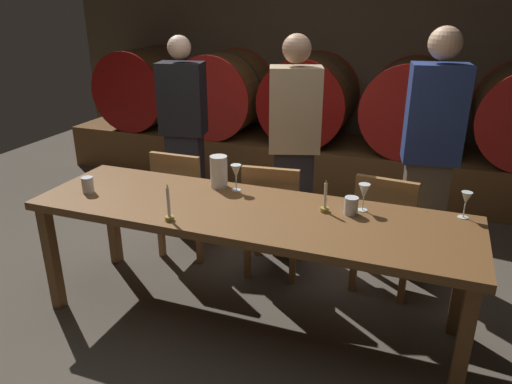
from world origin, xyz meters
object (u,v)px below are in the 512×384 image
object	(u,v)px
wine_glass_left	(236,172)
cup_right	(351,206)
wine_barrel_left	(224,93)
guest_left	(184,132)
wine_barrel_center	(310,99)
dining_table	(248,220)
wine_glass_center	(364,192)
candle_right	(325,203)
wine_glass_right	(466,199)
chair_center	(273,214)
pitcher	(219,172)
candle_left	(169,210)
guest_right	(430,154)
wine_barrel_far_left	(146,87)
chair_right	(385,228)
wine_barrel_right	(411,106)
guest_center	(294,148)
cup_left	(88,185)
chair_left	(184,198)

from	to	relation	value
wine_glass_left	cup_right	bearing A→B (deg)	-8.67
wine_barrel_left	guest_left	size ratio (longest dim) A/B	0.55
wine_barrel_center	dining_table	world-z (taller)	wine_barrel_center
wine_glass_left	wine_glass_center	bearing A→B (deg)	-2.38
wine_barrel_left	guest_left	world-z (taller)	guest_left
candle_right	wine_glass_right	distance (m)	0.79
chair_center	pitcher	bearing A→B (deg)	41.28
wine_glass_right	chair_center	bearing A→B (deg)	167.92
candle_left	pitcher	xyz separation A→B (m)	(0.04, 0.58, 0.04)
dining_table	cup_right	distance (m)	0.62
guest_right	candle_right	xyz separation A→B (m)	(-0.54, -0.92, -0.09)
chair_center	guest_right	distance (m)	1.19
candle_left	cup_right	bearing A→B (deg)	25.09
wine_barrel_far_left	pitcher	world-z (taller)	wine_barrel_far_left
chair_right	candle_right	bearing A→B (deg)	64.46
wine_barrel_center	wine_barrel_right	bearing A→B (deg)	0.00
wine_barrel_right	cup_right	xyz separation A→B (m)	(-0.15, -2.47, -0.11)
guest_center	guest_right	distance (m)	0.98
wine_barrel_far_left	wine_glass_center	world-z (taller)	wine_barrel_far_left
wine_glass_center	wine_glass_right	size ratio (longest dim) A/B	1.06
chair_right	candle_left	world-z (taller)	candle_left
wine_barrel_right	guest_center	distance (m)	1.79
pitcher	chair_center	bearing A→B (deg)	47.98
chair_right	wine_glass_left	distance (m)	1.10
guest_center	cup_left	xyz separation A→B (m)	(-1.06, -1.09, -0.05)
guest_center	wine_glass_right	distance (m)	1.37
wine_barrel_center	pitcher	bearing A→B (deg)	-90.11
candle_right	wine_glass_center	xyz separation A→B (m)	(0.21, 0.10, 0.06)
dining_table	chair_left	bearing A→B (deg)	141.29
wine_barrel_center	wine_barrel_right	xyz separation A→B (m)	(1.04, 0.00, 0.00)
chair_right	wine_glass_left	world-z (taller)	wine_glass_left
chair_center	wine_glass_right	bearing A→B (deg)	161.23
chair_center	wine_glass_center	xyz separation A→B (m)	(0.68, -0.36, 0.41)
wine_barrel_far_left	guest_right	size ratio (longest dim) A/B	0.52
guest_center	wine_glass_left	bearing A→B (deg)	57.84
wine_barrel_right	chair_right	xyz separation A→B (m)	(0.02, -1.96, -0.45)
wine_barrel_far_left	wine_barrel_right	bearing A→B (deg)	0.00
wine_barrel_right	candle_left	xyz separation A→B (m)	(-1.09, -2.91, -0.10)
chair_right	candle_right	size ratio (longest dim) A/B	4.38
wine_glass_center	cup_left	distance (m)	1.74
wine_glass_right	cup_left	size ratio (longest dim) A/B	1.50
chair_right	wine_glass_left	bearing A→B (deg)	28.54
cup_left	candle_left	bearing A→B (deg)	-14.96
wine_barrel_right	chair_right	bearing A→B (deg)	-89.46
cup_left	cup_right	xyz separation A→B (m)	(1.65, 0.25, 0.00)
guest_left	wine_barrel_center	bearing A→B (deg)	-130.22
chair_left	wine_glass_right	bearing A→B (deg)	171.03
wine_barrel_right	chair_left	distance (m)	2.54
chair_left	guest_center	distance (m)	0.94
wine_barrel_far_left	wine_barrel_center	distance (m)	2.04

